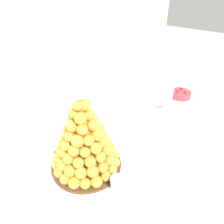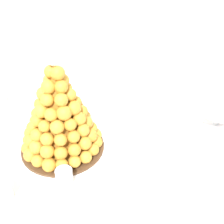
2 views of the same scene
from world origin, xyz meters
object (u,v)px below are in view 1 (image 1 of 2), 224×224
object	(u,v)px
dessert_cup_centre	(141,156)
dessert_cup_left	(85,222)
fruit_tart_plate	(180,95)
dessert_cup_mid_left	(117,184)
wine_glass	(9,141)
macaron_goblet	(161,85)
croquembouche	(84,139)
serving_tray	(102,160)
dessert_cup_mid_right	(156,136)

from	to	relation	value
dessert_cup_centre	dessert_cup_left	bearing A→B (deg)	179.95
fruit_tart_plate	dessert_cup_centre	bearing A→B (deg)	-173.17
dessert_cup_mid_left	dessert_cup_centre	size ratio (longest dim) A/B	0.93
fruit_tart_plate	wine_glass	size ratio (longest dim) A/B	1.28
dessert_cup_mid_left	macaron_goblet	distance (m)	0.62
croquembouche	dessert_cup_left	size ratio (longest dim) A/B	5.85
serving_tray	dessert_cup_left	size ratio (longest dim) A/B	11.28
dessert_cup_centre	fruit_tart_plate	size ratio (longest dim) A/B	0.27
croquembouche	dessert_cup_mid_right	world-z (taller)	croquembouche
dessert_cup_centre	dessert_cup_mid_right	distance (m)	0.16
croquembouche	fruit_tart_plate	xyz separation A→B (m)	(0.76, -0.09, -0.13)
dessert_cup_left	wine_glass	bearing A→B (deg)	85.61
croquembouche	dessert_cup_left	bearing A→B (deg)	-139.45
serving_tray	wine_glass	world-z (taller)	wine_glass
dessert_cup_mid_right	macaron_goblet	distance (m)	0.32
dessert_cup_mid_left	wine_glass	bearing A→B (deg)	109.32
serving_tray	fruit_tart_plate	xyz separation A→B (m)	(0.70, -0.06, 0.01)
dessert_cup_mid_left	dessert_cup_centre	bearing A→B (deg)	0.04
dessert_cup_left	dessert_cup_mid_right	bearing A→B (deg)	0.96
croquembouche	dessert_cup_centre	bearing A→B (deg)	-48.80
serving_tray	macaron_goblet	size ratio (longest dim) A/B	2.67
dessert_cup_left	dessert_cup_mid_right	distance (m)	0.49
wine_glass	dessert_cup_mid_left	bearing A→B (deg)	-70.68
dessert_cup_left	wine_glass	size ratio (longest dim) A/B	0.34
croquembouche	macaron_goblet	distance (m)	0.58
fruit_tart_plate	serving_tray	bearing A→B (deg)	175.33
dessert_cup_mid_left	fruit_tart_plate	distance (m)	0.79
serving_tray	fruit_tart_plate	bearing A→B (deg)	-4.67
dessert_cup_left	fruit_tart_plate	bearing A→B (deg)	4.41
croquembouche	dessert_cup_centre	xyz separation A→B (m)	(0.14, -0.16, -0.11)
serving_tray	macaron_goblet	world-z (taller)	macaron_goblet
dessert_cup_centre	serving_tray	bearing A→B (deg)	123.15
macaron_goblet	dessert_cup_left	bearing A→B (deg)	-170.24
dessert_cup_left	croquembouche	bearing A→B (deg)	40.55
dessert_cup_mid_right	macaron_goblet	world-z (taller)	macaron_goblet
dessert_cup_left	wine_glass	world-z (taller)	wine_glass
dessert_cup_left	dessert_cup_mid_left	distance (m)	0.17
croquembouche	dessert_cup_mid_left	xyz separation A→B (m)	(-0.02, -0.16, -0.11)
dessert_cup_mid_left	macaron_goblet	xyz separation A→B (m)	(0.60, 0.13, 0.11)
croquembouche	fruit_tart_plate	world-z (taller)	croquembouche
croquembouche	dessert_cup_mid_left	distance (m)	0.20
wine_glass	dessert_cup_left	bearing A→B (deg)	-94.39
serving_tray	dessert_cup_left	bearing A→B (deg)	-152.48
dessert_cup_left	dessert_cup_mid_right	world-z (taller)	dessert_cup_left
serving_tray	dessert_cup_centre	bearing A→B (deg)	-56.85
dessert_cup_mid_left	macaron_goblet	bearing A→B (deg)	12.50
serving_tray	dessert_cup_left	xyz separation A→B (m)	(-0.25, -0.13, 0.03)
dessert_cup_centre	dessert_cup_mid_left	bearing A→B (deg)	-179.96
dessert_cup_centre	macaron_goblet	size ratio (longest dim) A/B	0.24
dessert_cup_left	fruit_tart_plate	size ratio (longest dim) A/B	0.27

